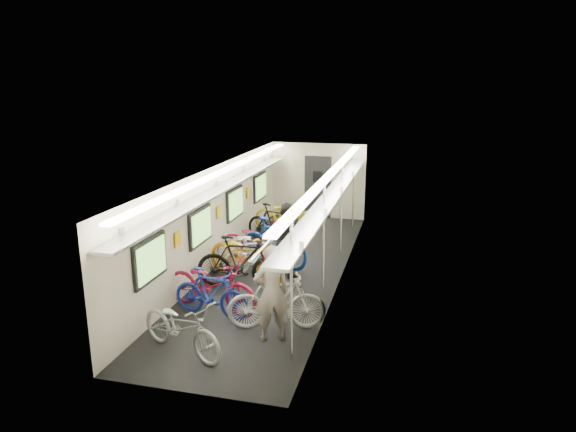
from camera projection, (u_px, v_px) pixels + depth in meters
The scene contains 16 objects.
train_car_shell at pixel (270, 194), 12.33m from camera, with size 10.00×10.00×10.00m.
bicycle_0 at pixel (182, 327), 8.25m from camera, with size 0.62×1.79×0.94m, color #A1A1A5.
bicycle_1 at pixel (211, 293), 9.55m from camera, with size 0.45×1.58×0.95m, color #192B98.
bicycle_2 at pixel (211, 284), 9.80m from camera, with size 0.71×2.04×1.07m, color maroon.
bicycle_3 at pixel (241, 262), 10.83m from camera, with size 0.55×1.94×1.16m, color black.
bicycle_4 at pixel (246, 256), 11.30m from camera, with size 0.75×2.16×1.13m, color orange.
bicycle_5 at pixel (257, 255), 11.61m from camera, with size 0.44×1.56×0.94m, color silver.
bicycle_6 at pixel (254, 249), 11.86m from camera, with size 0.71×2.04×1.07m, color #ABACAF.
bicycle_7 at pixel (274, 242), 12.18m from camera, with size 0.54×1.93×1.16m, color #193D97.
bicycle_8 at pixel (256, 238), 12.94m from camera, with size 0.61×1.75×0.92m, color maroon.
bicycle_9 at pixel (275, 225), 13.79m from camera, with size 0.52×1.84×1.11m, color black.
bicycle_10 at pixel (287, 215), 14.96m from camera, with size 0.69×1.97×1.03m, color gold.
bicycle_11 at pixel (276, 302), 9.05m from camera, with size 0.50×1.75×1.05m, color silver.
passenger_near at pixel (272, 293), 8.61m from camera, with size 0.62×0.40×1.69m, color gray.
passenger_mid at pixel (288, 239), 11.59m from camera, with size 0.81×0.63×1.67m, color black.
backpack at pixel (272, 265), 8.66m from camera, with size 0.26×0.14×0.38m, color #B2111E.
Camera 1 is at (2.96, -10.88, 4.31)m, focal length 32.00 mm.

